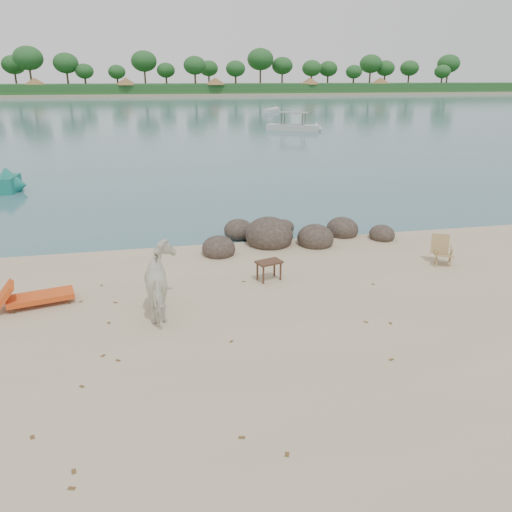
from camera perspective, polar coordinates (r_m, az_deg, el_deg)
The scene contains 11 objects.
water at distance 99.02m, azimuth -10.87°, elevation 16.63°, with size 400.00×400.00×0.00m, color #345F69.
far_shore at distance 178.95m, azimuth -11.59°, elevation 17.89°, with size 420.00×90.00×1.40m, color tan.
far_scenery at distance 145.60m, azimuth -11.46°, elevation 18.76°, with size 420.00×18.00×9.50m.
boulders at distance 15.93m, azimuth 3.42°, elevation 2.29°, with size 6.30×2.83×1.13m.
cow at distance 11.12m, azimuth -10.53°, elevation -3.01°, with size 0.81×1.78×1.50m, color silver.
side_table at distance 12.88m, azimuth 1.49°, elevation -1.80°, with size 0.64×0.41×0.51m, color #382216, non-canonical shape.
lounge_chair at distance 12.54m, azimuth -23.44°, elevation -4.07°, with size 1.82×0.64×0.55m, color #D44B19, non-canonical shape.
deck_chair at distance 14.82m, azimuth 20.70°, elevation 0.43°, with size 0.52×0.57×0.81m, color #A27D51, non-canonical shape.
boat_mid at distance 50.72m, azimuth 4.30°, elevation 15.76°, with size 5.84×1.31×2.85m, color #B6B7B2, non-canonical shape.
boat_far at distance 77.78m, azimuth 1.81°, elevation 16.38°, with size 4.96×1.12×0.58m, color beige, non-canonical shape.
dead_leaves at distance 9.94m, azimuth -6.80°, elevation -10.53°, with size 7.42×6.89×0.00m.
Camera 1 is at (-2.31, -8.87, 5.01)m, focal length 35.00 mm.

